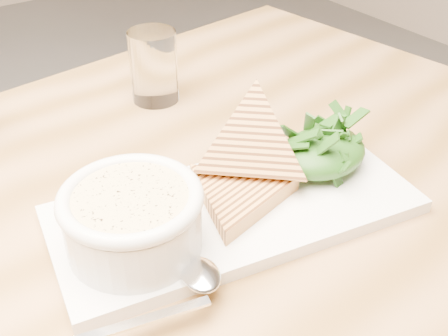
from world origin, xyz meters
TOP-DOWN VIEW (x-y plane):
  - table_top at (0.20, -0.07)m, footprint 1.26×0.93m
  - table_leg_br at (0.73, 0.27)m, footprint 0.06×0.06m
  - platter at (0.27, -0.11)m, footprint 0.41×0.24m
  - soup_bowl at (0.16, -0.11)m, footprint 0.13×0.13m
  - soup at (0.16, -0.11)m, footprint 0.11×0.11m
  - bowl_rim at (0.16, -0.11)m, footprint 0.13×0.13m
  - sandwich_flat at (0.28, -0.11)m, footprint 0.17×0.17m
  - sandwich_lean at (0.31, -0.09)m, footprint 0.21×0.21m
  - salad_base at (0.39, -0.12)m, footprint 0.11×0.09m
  - arugula_pile at (0.39, -0.12)m, footprint 0.11×0.10m
  - spoon_bowl at (0.18, -0.18)m, footprint 0.04×0.05m
  - spoon_handle at (0.12, -0.20)m, footprint 0.12×0.04m
  - glass_far at (0.33, 0.17)m, footprint 0.07×0.07m

SIDE VIEW (x-z plane):
  - table_leg_br at x=0.73m, z-range 0.00..0.70m
  - table_top at x=0.20m, z-range 0.70..0.74m
  - platter at x=0.27m, z-range 0.74..0.75m
  - spoon_handle at x=0.12m, z-range 0.76..0.76m
  - spoon_bowl at x=0.18m, z-range 0.75..0.77m
  - sandwich_flat at x=0.28m, z-range 0.75..0.77m
  - salad_base at x=0.39m, z-range 0.75..0.80m
  - soup_bowl at x=0.16m, z-range 0.75..0.81m
  - arugula_pile at x=0.39m, z-range 0.75..0.81m
  - glass_far at x=0.33m, z-range 0.74..0.84m
  - sandwich_lean at x=0.31m, z-range 0.72..0.88m
  - soup at x=0.16m, z-range 0.81..0.82m
  - bowl_rim at x=0.16m, z-range 0.81..0.82m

